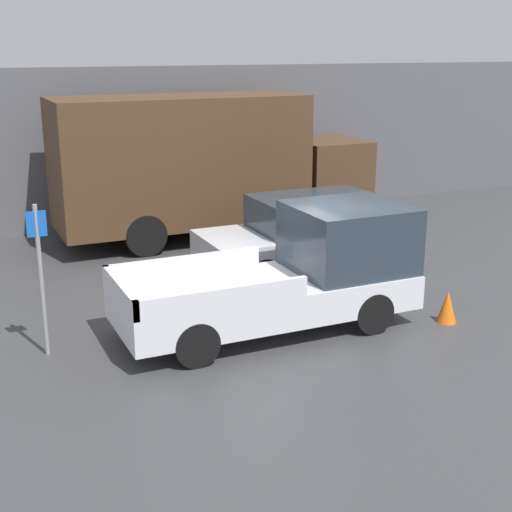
{
  "coord_description": "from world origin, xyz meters",
  "views": [
    {
      "loc": [
        -5.53,
        -11.08,
        4.78
      ],
      "look_at": [
        -0.35,
        0.37,
        1.04
      ],
      "focal_mm": 50.0,
      "sensor_mm": 36.0,
      "label": 1
    }
  ],
  "objects_px": {
    "pickup_truck": "(297,273)",
    "delivery_truck": "(203,163)",
    "car": "(310,234)",
    "parking_sign": "(41,272)",
    "traffic_cone": "(447,306)"
  },
  "relations": [
    {
      "from": "pickup_truck",
      "to": "car",
      "type": "relative_size",
      "value": 1.09
    },
    {
      "from": "pickup_truck",
      "to": "car",
      "type": "height_order",
      "value": "pickup_truck"
    },
    {
      "from": "pickup_truck",
      "to": "parking_sign",
      "type": "distance_m",
      "value": 4.27
    },
    {
      "from": "car",
      "to": "traffic_cone",
      "type": "relative_size",
      "value": 8.05
    },
    {
      "from": "delivery_truck",
      "to": "car",
      "type": "bearing_deg",
      "value": -74.0
    },
    {
      "from": "parking_sign",
      "to": "traffic_cone",
      "type": "relative_size",
      "value": 4.18
    },
    {
      "from": "car",
      "to": "traffic_cone",
      "type": "bearing_deg",
      "value": -77.27
    },
    {
      "from": "delivery_truck",
      "to": "traffic_cone",
      "type": "relative_size",
      "value": 13.78
    },
    {
      "from": "car",
      "to": "delivery_truck",
      "type": "relative_size",
      "value": 0.58
    },
    {
      "from": "car",
      "to": "traffic_cone",
      "type": "xyz_separation_m",
      "value": [
        0.82,
        -3.62,
        -0.55
      ]
    },
    {
      "from": "pickup_truck",
      "to": "traffic_cone",
      "type": "distance_m",
      "value": 2.78
    },
    {
      "from": "car",
      "to": "delivery_truck",
      "type": "distance_m",
      "value": 4.02
    },
    {
      "from": "pickup_truck",
      "to": "delivery_truck",
      "type": "bearing_deg",
      "value": 84.37
    },
    {
      "from": "delivery_truck",
      "to": "parking_sign",
      "type": "distance_m",
      "value": 7.6
    },
    {
      "from": "delivery_truck",
      "to": "traffic_cone",
      "type": "bearing_deg",
      "value": -75.6
    }
  ]
}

